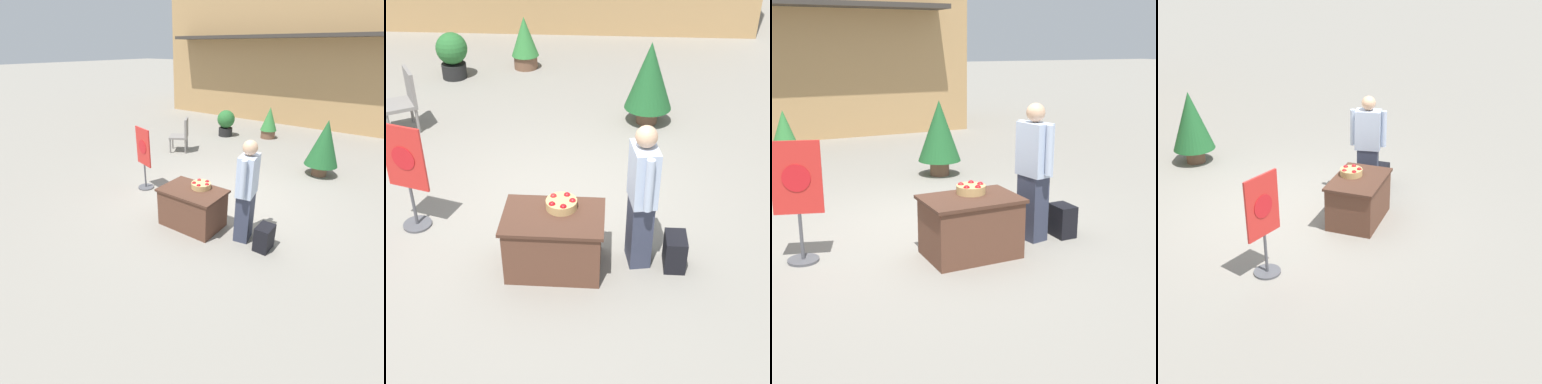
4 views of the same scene
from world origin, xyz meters
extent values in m
plane|color=gray|center=(0.00, 0.00, 0.00)|extent=(120.00, 120.00, 0.00)
cube|color=brown|center=(0.10, -1.16, 0.34)|extent=(1.06, 0.72, 0.68)
cube|color=#492C20|center=(0.10, -1.16, 0.70)|extent=(1.12, 0.77, 0.04)
cylinder|color=tan|center=(0.17, -1.01, 0.77)|extent=(0.35, 0.35, 0.10)
sphere|color=red|center=(0.30, -1.01, 0.81)|extent=(0.08, 0.08, 0.08)
sphere|color=red|center=(0.23, -0.90, 0.81)|extent=(0.08, 0.08, 0.08)
sphere|color=red|center=(0.08, -0.93, 0.81)|extent=(0.08, 0.08, 0.08)
sphere|color=#A30F14|center=(0.08, -1.09, 0.81)|extent=(0.08, 0.08, 0.08)
sphere|color=#A30F14|center=(0.21, -1.13, 0.81)|extent=(0.08, 0.08, 0.08)
cube|color=#33384C|center=(1.06, -0.99, 0.42)|extent=(0.29, 0.38, 0.84)
cube|color=silver|center=(1.06, -0.99, 1.17)|extent=(0.33, 0.46, 0.66)
sphere|color=tan|center=(1.06, -0.99, 1.63)|extent=(0.23, 0.23, 0.23)
cylinder|color=silver|center=(1.10, -1.25, 1.20)|extent=(0.09, 0.09, 0.61)
cylinder|color=silver|center=(1.01, -0.74, 1.20)|extent=(0.09, 0.09, 0.61)
cube|color=black|center=(1.47, -1.07, 0.21)|extent=(0.24, 0.34, 0.42)
cylinder|color=#4C4C51|center=(-1.74, -0.51, 0.01)|extent=(0.36, 0.36, 0.03)
cylinder|color=#4C4C51|center=(-1.74, -0.51, 0.31)|extent=(0.04, 0.04, 0.55)
cube|color=red|center=(-1.74, -0.51, 1.00)|extent=(0.55, 0.18, 0.84)
cylinder|color=red|center=(-1.75, -0.52, 1.00)|extent=(0.30, 0.09, 0.31)
cylinder|color=brown|center=(1.32, 2.70, 0.14)|extent=(0.36, 0.36, 0.28)
cone|color=#1E5628|center=(1.32, 2.70, 0.85)|extent=(0.81, 0.81, 1.14)
cylinder|color=brown|center=(-1.17, 5.20, 0.14)|extent=(0.50, 0.50, 0.28)
cone|color=#337A38|center=(-1.17, 5.20, 0.69)|extent=(0.58, 0.58, 0.81)
camera|label=1|loc=(2.92, -5.02, 3.00)|focal=28.00mm
camera|label=2|loc=(0.67, -5.85, 4.15)|focal=50.00mm
camera|label=3|loc=(-2.51, -6.50, 2.44)|focal=50.00mm
camera|label=4|loc=(-7.00, -3.57, 4.01)|focal=50.00mm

